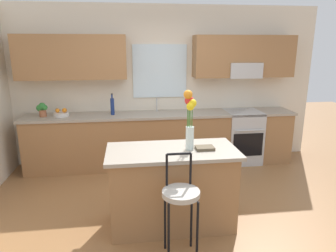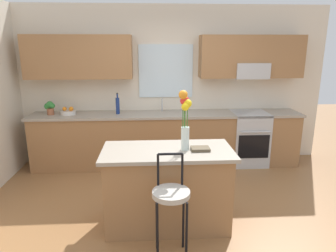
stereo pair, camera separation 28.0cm
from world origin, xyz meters
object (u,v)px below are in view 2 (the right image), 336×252
Objects in this scene: bar_stool_near at (171,198)px; bottle_olive_oil at (118,105)px; flower_vase at (185,116)px; potted_plant_small at (50,107)px; kitchen_island at (168,187)px; cookbook at (200,149)px; fruit_bowl_oranges at (68,112)px; oven_range at (248,138)px.

bar_stool_near is 2.57m from bottle_olive_oil.
flower_vase is 2.91× the size of potted_plant_small.
flower_vase is at bearing 71.20° from bar_stool_near.
bar_stool_near is (0.00, -0.57, 0.17)m from kitchen_island.
potted_plant_small is (-2.20, 1.90, 0.11)m from cookbook.
fruit_bowl_oranges is at bearing 132.61° from flower_vase.
oven_range is 2.86m from bar_stool_near.
cookbook is at bearing -121.94° from oven_range.
oven_range is 4.60× the size of cookbook.
fruit_bowl_oranges is at bearing 129.67° from kitchen_island.
fruit_bowl_oranges is at bearing -0.30° from potted_plant_small.
potted_plant_small reaches higher than kitchen_island.
flower_vase is 3.30× the size of cookbook.
potted_plant_small reaches higher than fruit_bowl_oranges.
fruit_bowl_oranges is (-1.55, 2.43, 0.33)m from bar_stool_near.
bottle_olive_oil is at bearing 0.00° from fruit_bowl_oranges.
cookbook is at bearing -60.35° from bottle_olive_oil.
flower_vase is 2.78m from potted_plant_small.
bottle_olive_oil is (0.82, 0.00, 0.10)m from fruit_bowl_oranges.
fruit_bowl_oranges is 1.06× the size of potted_plant_small.
bottle_olive_oil is at bearing 111.25° from kitchen_island.
potted_plant_small is at bearing 179.70° from fruit_bowl_oranges.
kitchen_island is 2.09m from bottle_olive_oil.
bottle_olive_oil is 1.55× the size of potted_plant_small.
kitchen_island is 0.86m from flower_vase.
cookbook is 2.91m from potted_plant_small.
flower_vase is at bearing -64.17° from bottle_olive_oil.
flower_vase reaches higher than fruit_bowl_oranges.
cookbook is 2.69m from fruit_bowl_oranges.
potted_plant_small is at bearing 179.55° from oven_range.
oven_range is 0.88× the size of bar_stool_near.
potted_plant_small is at bearing 179.92° from bottle_olive_oil.
kitchen_island is at bearing -50.33° from fruit_bowl_oranges.
bottle_olive_oil is (-0.72, 1.86, 0.60)m from kitchen_island.
bottle_olive_oil reaches higher than potted_plant_small.
oven_range is 2.39m from kitchen_island.
bar_stool_near is 4.34× the size of fruit_bowl_oranges.
kitchen_island is at bearing -45.42° from potted_plant_small.
kitchen_island is at bearing -68.75° from bottle_olive_oil.
bottle_olive_oil is at bearing 115.83° from flower_vase.
bar_stool_near is 4.59× the size of potted_plant_small.
fruit_bowl_oranges is at bearing 179.54° from oven_range.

